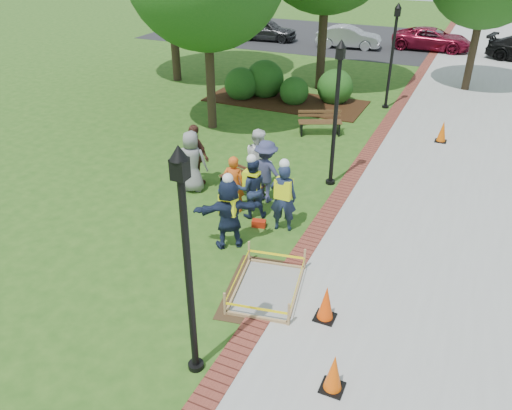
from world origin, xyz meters
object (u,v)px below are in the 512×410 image
at_px(cone_front, 334,373).
at_px(hivis_worker_b, 283,196).
at_px(wet_concrete_pad, 267,282).
at_px(lamp_near, 187,252).
at_px(hivis_worker_c, 252,186).
at_px(bench_near, 242,187).
at_px(hivis_worker_a, 229,211).

relative_size(cone_front, hivis_worker_b, 0.39).
relative_size(wet_concrete_pad, lamp_near, 0.60).
distance_m(hivis_worker_b, hivis_worker_c, 1.04).
relative_size(cone_front, hivis_worker_c, 0.43).
relative_size(bench_near, hivis_worker_a, 0.78).
height_order(lamp_near, hivis_worker_c, lamp_near).
distance_m(lamp_near, hivis_worker_a, 4.20).
bearing_deg(hivis_worker_c, cone_front, -51.77).
relative_size(hivis_worker_a, hivis_worker_b, 0.99).
bearing_deg(wet_concrete_pad, bench_near, 122.78).
distance_m(bench_near, hivis_worker_b, 2.30).
bearing_deg(lamp_near, hivis_worker_b, 94.00).
relative_size(cone_front, lamp_near, 0.18).
distance_m(wet_concrete_pad, hivis_worker_c, 3.27).
height_order(cone_front, hivis_worker_c, hivis_worker_c).
xyz_separation_m(wet_concrete_pad, hivis_worker_c, (-1.65, 2.75, 0.66)).
bearing_deg(hivis_worker_a, wet_concrete_pad, -38.69).
height_order(cone_front, lamp_near, lamp_near).
relative_size(bench_near, cone_front, 1.96).
bearing_deg(hivis_worker_b, hivis_worker_c, 164.83).
bearing_deg(cone_front, wet_concrete_pad, 136.55).
bearing_deg(bench_near, hivis_worker_b, -35.65).
xyz_separation_m(wet_concrete_pad, hivis_worker_b, (-0.64, 2.48, 0.74)).
height_order(cone_front, hivis_worker_b, hivis_worker_b).
bearing_deg(cone_front, lamp_near, -166.89).
relative_size(wet_concrete_pad, hivis_worker_a, 1.32).
xyz_separation_m(wet_concrete_pad, cone_front, (2.05, -1.94, 0.14)).
relative_size(cone_front, hivis_worker_a, 0.40).
height_order(bench_near, hivis_worker_b, hivis_worker_b).
bearing_deg(hivis_worker_a, bench_near, 109.28).
bearing_deg(lamp_near, wet_concrete_pad, 83.27).
height_order(hivis_worker_a, hivis_worker_c, hivis_worker_a).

